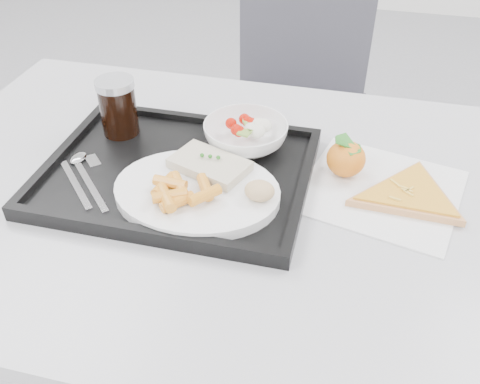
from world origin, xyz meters
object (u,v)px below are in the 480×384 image
chair (297,83)px  tray (178,173)px  table (239,220)px  salad_bowl (246,135)px  cola_glass (118,106)px  pizza_slice (410,195)px  dinner_plate (197,192)px  tangerine (346,159)px

chair → tray: bearing=-96.1°
table → salad_bowl: bearing=97.4°
chair → cola_glass: (-0.23, -0.74, 0.28)m
chair → pizza_slice: size_ratio=3.21×
dinner_plate → cola_glass: 0.26m
cola_glass → table: bearing=-22.0°
tangerine → pizza_slice: bearing=-21.5°
table → tray: 0.13m
tray → salad_bowl: size_ratio=2.96×
tray → pizza_slice: 0.39m
salad_bowl → dinner_plate: bearing=-104.4°
tray → pizza_slice: bearing=4.6°
salad_bowl → cola_glass: cola_glass is taller
cola_glass → pizza_slice: size_ratio=0.37×
salad_bowl → cola_glass: bearing=-178.0°
dinner_plate → salad_bowl: bearing=75.6°
table → tangerine: (0.17, 0.08, 0.10)m
table → pizza_slice: bearing=8.4°
chair → tray: (-0.09, -0.83, 0.22)m
chair → tray: chair is taller
tray → dinner_plate: bearing=-48.3°
cola_glass → pizza_slice: 0.54m
tray → cola_glass: bearing=147.2°
dinner_plate → cola_glass: bearing=142.2°
chair → salad_bowl: 0.77m
dinner_plate → salad_bowl: salad_bowl is taller
table → pizza_slice: (0.28, 0.04, 0.08)m
salad_bowl → tangerine: tangerine is taller
table → cola_glass: cola_glass is taller
chair → dinner_plate: size_ratio=3.44×
salad_bowl → pizza_slice: (0.29, -0.07, -0.03)m
table → dinner_plate: 0.12m
pizza_slice → tray: bearing=-175.4°
salad_bowl → cola_glass: size_ratio=1.41×
table → tray: (-0.11, 0.01, 0.08)m
table → chair: size_ratio=1.29×
dinner_plate → pizza_slice: bearing=15.4°
chair → tangerine: size_ratio=11.11×
tray → table: bearing=-5.1°
cola_glass → tangerine: bearing=-2.5°
table → salad_bowl: (-0.01, 0.11, 0.11)m
table → pizza_slice: pizza_slice is taller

